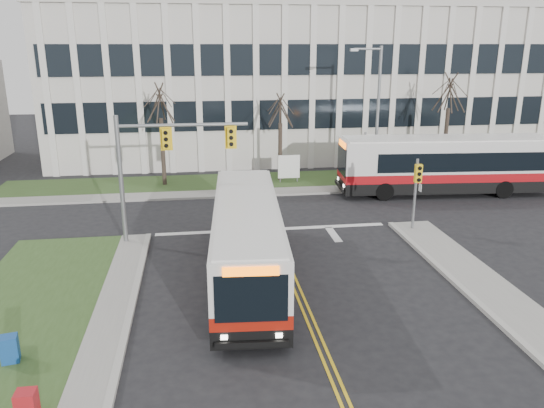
% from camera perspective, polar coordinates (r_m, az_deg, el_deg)
% --- Properties ---
extents(ground, '(120.00, 120.00, 0.00)m').
position_cam_1_polar(ground, '(20.31, 3.27, -10.44)').
color(ground, black).
rests_on(ground, ground).
extents(sidewalk_west, '(1.20, 26.00, 0.14)m').
position_cam_1_polar(sidewalk_west, '(16.03, -19.67, -19.41)').
color(sidewalk_west, '#9E9B93').
rests_on(sidewalk_west, ground).
extents(sidewalk_cross, '(44.00, 1.60, 0.14)m').
position_cam_1_polar(sidewalk_cross, '(35.23, 6.46, 1.54)').
color(sidewalk_cross, '#9E9B93').
rests_on(sidewalk_cross, ground).
extents(building_lawn, '(44.00, 5.00, 0.12)m').
position_cam_1_polar(building_lawn, '(37.86, 5.41, 2.63)').
color(building_lawn, '#344E21').
rests_on(building_lawn, ground).
extents(office_building, '(40.00, 16.00, 12.00)m').
position_cam_1_polar(office_building, '(48.57, 2.28, 12.92)').
color(office_building, beige).
rests_on(office_building, ground).
extents(mast_arm_signal, '(6.11, 0.38, 6.20)m').
position_cam_1_polar(mast_arm_signal, '(25.42, -12.37, 5.01)').
color(mast_arm_signal, slate).
rests_on(mast_arm_signal, ground).
extents(signal_pole_near, '(0.34, 0.39, 3.80)m').
position_cam_1_polar(signal_pole_near, '(27.72, 15.28, 2.04)').
color(signal_pole_near, slate).
rests_on(signal_pole_near, ground).
extents(signal_pole_far, '(0.34, 0.39, 3.80)m').
position_cam_1_polar(signal_pole_far, '(35.47, 9.97, 5.53)').
color(signal_pole_far, slate).
rests_on(signal_pole_far, ground).
extents(streetlight, '(2.15, 0.25, 9.20)m').
position_cam_1_polar(streetlight, '(36.07, 11.07, 9.99)').
color(streetlight, slate).
rests_on(streetlight, ground).
extents(directory_sign, '(1.50, 0.12, 2.00)m').
position_cam_1_polar(directory_sign, '(36.63, 1.82, 4.00)').
color(directory_sign, slate).
rests_on(directory_sign, ground).
extents(tree_left, '(1.80, 1.80, 7.70)m').
position_cam_1_polar(tree_left, '(35.96, -11.95, 10.43)').
color(tree_left, '#42352B').
rests_on(tree_left, ground).
extents(tree_mid, '(1.80, 1.80, 6.82)m').
position_cam_1_polar(tree_mid, '(36.59, 0.90, 9.90)').
color(tree_mid, '#42352B').
rests_on(tree_mid, ground).
extents(tree_right, '(1.80, 1.80, 8.25)m').
position_cam_1_polar(tree_right, '(39.95, 18.56, 11.11)').
color(tree_right, '#42352B').
rests_on(tree_right, ground).
extents(bus_main, '(3.41, 11.97, 3.15)m').
position_cam_1_polar(bus_main, '(21.63, -2.71, -4.10)').
color(bus_main, silver).
rests_on(bus_main, ground).
extents(bus_cross, '(13.61, 3.88, 3.58)m').
position_cam_1_polar(bus_cross, '(35.77, 18.15, 3.87)').
color(bus_cross, silver).
rests_on(bus_cross, ground).
extents(newspaper_box_blue, '(0.58, 0.54, 0.95)m').
position_cam_1_polar(newspaper_box_blue, '(18.28, -26.36, -13.95)').
color(newspaper_box_blue, navy).
rests_on(newspaper_box_blue, ground).
extents(newspaper_box_red, '(0.51, 0.46, 0.95)m').
position_cam_1_polar(newspaper_box_red, '(15.64, -24.83, -19.27)').
color(newspaper_box_red, '#A8151C').
rests_on(newspaper_box_red, ground).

